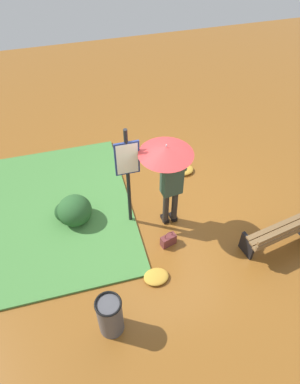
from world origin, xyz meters
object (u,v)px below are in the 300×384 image
(person_with_umbrella, at_px, (169,166))
(park_bench, at_px, (281,234))
(trash_bin, at_px, (110,316))
(info_sign_post, at_px, (128,169))
(handbag, at_px, (168,240))

(person_with_umbrella, xyz_separation_m, park_bench, (-1.89, 1.16, -1.15))
(person_with_umbrella, distance_m, trash_bin, 2.66)
(info_sign_post, xyz_separation_m, handbag, (-0.57, 0.76, -1.32))
(info_sign_post, xyz_separation_m, trash_bin, (0.80, 2.11, -1.03))
(person_with_umbrella, height_order, handbag, person_with_umbrella)
(person_with_umbrella, distance_m, park_bench, 2.49)
(info_sign_post, xyz_separation_m, park_bench, (-2.58, 1.38, -1.04))
(person_with_umbrella, relative_size, info_sign_post, 0.89)
(info_sign_post, distance_m, trash_bin, 2.48)
(info_sign_post, bearing_deg, trash_bin, 69.24)
(info_sign_post, height_order, trash_bin, info_sign_post)
(person_with_umbrella, bearing_deg, trash_bin, 51.79)
(info_sign_post, relative_size, trash_bin, 2.76)
(trash_bin, bearing_deg, park_bench, -167.75)
(info_sign_post, bearing_deg, handbag, 126.86)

